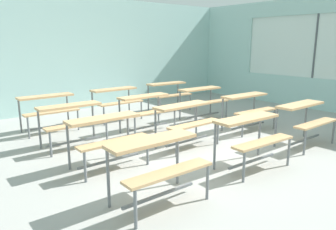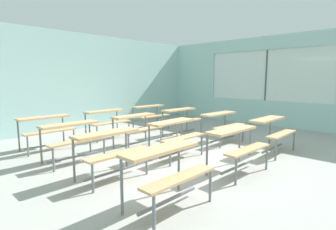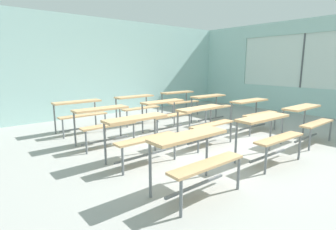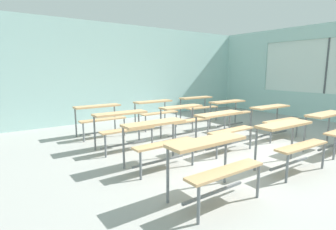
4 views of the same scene
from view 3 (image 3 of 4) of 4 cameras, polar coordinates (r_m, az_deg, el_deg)
ground at (r=5.29m, az=8.79°, el=-7.01°), size 10.00×9.00×0.05m
wall_back at (r=8.68m, az=-14.10°, el=10.04°), size 10.00×0.12×3.00m
wall_right at (r=9.35m, az=30.73°, el=8.56°), size 0.12×9.00×3.00m
desk_bench_r0c0 at (r=3.26m, az=5.87°, el=-7.56°), size 1.10×0.60×0.74m
desk_bench_r0c1 at (r=4.61m, az=20.99°, el=-2.71°), size 1.12×0.64×0.74m
desk_bench_r0c2 at (r=6.07m, az=27.97°, el=-0.11°), size 1.10×0.60×0.74m
desk_bench_r1c0 at (r=4.30m, az=-6.21°, el=-2.99°), size 1.10×0.60×0.74m
desk_bench_r1c1 at (r=5.30m, az=7.91°, el=-0.36°), size 1.12×0.62×0.74m
desk_bench_r1c2 at (r=6.65m, az=18.03°, el=1.52°), size 1.12×0.64×0.74m
desk_bench_r2c0 at (r=5.34m, az=-13.82°, el=-0.50°), size 1.11×0.60×0.74m
desk_bench_r2c1 at (r=6.19m, az=-0.49°, el=1.38°), size 1.11×0.61×0.74m
desk_bench_r2c2 at (r=7.37m, az=9.33°, el=2.80°), size 1.12×0.63×0.74m
desk_bench_r3c0 at (r=6.50m, az=-18.74°, el=1.26°), size 1.10×0.59×0.74m
desk_bench_r3c1 at (r=7.22m, az=-6.83°, el=2.69°), size 1.10×0.60×0.74m
desk_bench_r3c2 at (r=8.26m, az=2.52°, el=3.80°), size 1.13×0.64×0.74m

